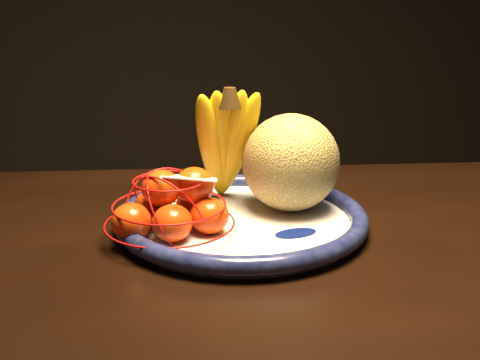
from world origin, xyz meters
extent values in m
cube|color=black|center=(0.06, 0.09, 0.68)|extent=(1.49, 1.01, 0.04)
cylinder|color=white|center=(0.06, 0.19, 0.70)|extent=(0.33, 0.33, 0.01)
torus|color=#080E33|center=(0.06, 0.19, 0.71)|extent=(0.36, 0.36, 0.03)
cylinder|color=white|center=(0.06, 0.19, 0.70)|extent=(0.16, 0.16, 0.01)
ellipsoid|color=#051253|center=(0.12, 0.12, 0.71)|extent=(0.13, 0.08, 0.00)
ellipsoid|color=#051253|center=(0.03, 0.27, 0.71)|extent=(0.07, 0.12, 0.00)
ellipsoid|color=#051253|center=(-0.04, 0.19, 0.71)|extent=(0.11, 0.08, 0.00)
sphere|color=olive|center=(0.14, 0.21, 0.78)|extent=(0.15, 0.15, 0.15)
ellipsoid|color=yellow|center=(0.03, 0.27, 0.81)|extent=(0.09, 0.12, 0.19)
ellipsoid|color=yellow|center=(0.04, 0.27, 0.81)|extent=(0.06, 0.11, 0.19)
ellipsoid|color=yellow|center=(0.05, 0.27, 0.81)|extent=(0.04, 0.10, 0.20)
ellipsoid|color=yellow|center=(0.06, 0.27, 0.81)|extent=(0.07, 0.11, 0.19)
ellipsoid|color=yellow|center=(0.07, 0.27, 0.81)|extent=(0.09, 0.12, 0.19)
cone|color=black|center=(0.05, 0.27, 0.90)|extent=(0.03, 0.03, 0.03)
ellipsoid|color=#F44D11|center=(-0.10, 0.14, 0.74)|extent=(0.05, 0.05, 0.05)
ellipsoid|color=#F44D11|center=(-0.04, 0.13, 0.74)|extent=(0.05, 0.05, 0.05)
ellipsoid|color=#F44D11|center=(0.01, 0.14, 0.74)|extent=(0.05, 0.05, 0.05)
ellipsoid|color=#F44D11|center=(-0.06, 0.19, 0.74)|extent=(0.05, 0.05, 0.05)
ellipsoid|color=#F44D11|center=(-0.01, 0.19, 0.74)|extent=(0.05, 0.05, 0.05)
ellipsoid|color=#F44D11|center=(-0.05, 0.16, 0.77)|extent=(0.05, 0.05, 0.05)
ellipsoid|color=#F44D11|center=(-0.01, 0.17, 0.77)|extent=(0.05, 0.05, 0.05)
torus|color=#BC0D0D|center=(-0.04, 0.16, 0.72)|extent=(0.20, 0.20, 0.00)
torus|color=#BC0D0D|center=(-0.04, 0.16, 0.75)|extent=(0.17, 0.17, 0.00)
torus|color=#BC0D0D|center=(-0.04, 0.16, 0.78)|extent=(0.11, 0.11, 0.00)
torus|color=#BC0D0D|center=(-0.04, 0.16, 0.74)|extent=(0.13, 0.08, 0.11)
torus|color=#BC0D0D|center=(-0.04, 0.16, 0.74)|extent=(0.09, 0.13, 0.11)
torus|color=#BC0D0D|center=(-0.04, 0.16, 0.74)|extent=(0.12, 0.12, 0.11)
cube|color=white|center=(-0.02, 0.15, 0.79)|extent=(0.07, 0.04, 0.01)
camera|label=1|loc=(-0.11, -0.61, 1.02)|focal=45.00mm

